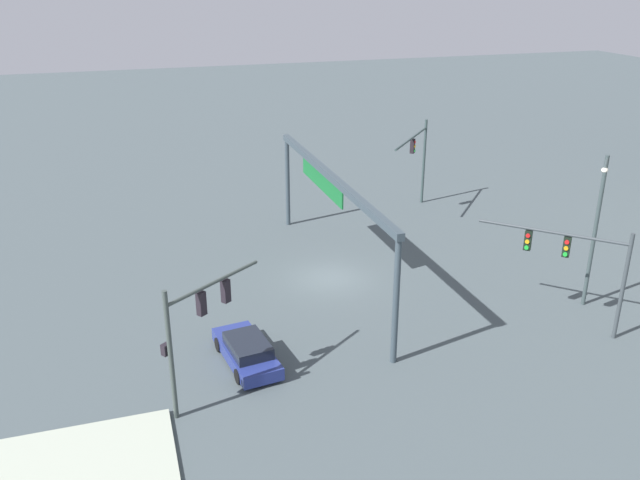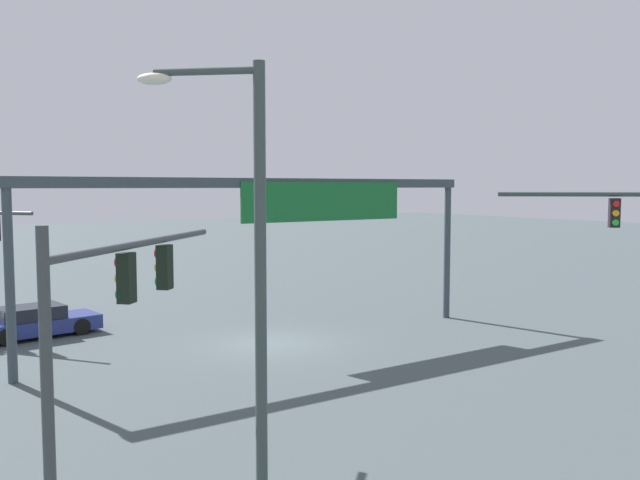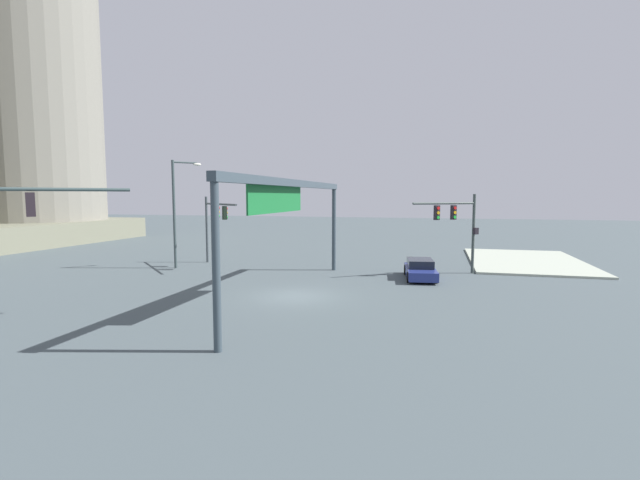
{
  "view_description": "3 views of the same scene",
  "coord_description": "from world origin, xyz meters",
  "px_view_note": "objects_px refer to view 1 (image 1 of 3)",
  "views": [
    {
      "loc": [
        31.49,
        -10.5,
        15.83
      ],
      "look_at": [
        -1.16,
        -0.2,
        1.85
      ],
      "focal_mm": 37.44,
      "sensor_mm": 36.0,
      "label": 1
    },
    {
      "loc": [
        12.13,
        21.05,
        5.76
      ],
      "look_at": [
        -1.19,
        1.33,
        3.85
      ],
      "focal_mm": 37.75,
      "sensor_mm": 36.0,
      "label": 2
    },
    {
      "loc": [
        -22.39,
        -7.11,
        5.24
      ],
      "look_at": [
        2.67,
        -0.59,
        2.73
      ],
      "focal_mm": 25.61,
      "sensor_mm": 36.0,
      "label": 3
    }
  ],
  "objects_px": {
    "streetlamp_curved_arm": "(596,223)",
    "traffic_signal_cross_street": "(194,320)",
    "traffic_signal_opposite_side": "(576,257)",
    "traffic_signal_near_corner": "(418,152)",
    "sedan_car_approaching": "(247,351)"
  },
  "relations": [
    {
      "from": "streetlamp_curved_arm",
      "to": "sedan_car_approaching",
      "type": "height_order",
      "value": "streetlamp_curved_arm"
    },
    {
      "from": "traffic_signal_near_corner",
      "to": "sedan_car_approaching",
      "type": "distance_m",
      "value": 22.49
    },
    {
      "from": "traffic_signal_opposite_side",
      "to": "sedan_car_approaching",
      "type": "xyz_separation_m",
      "value": [
        -1.52,
        -15.07,
        -3.09
      ]
    },
    {
      "from": "streetlamp_curved_arm",
      "to": "sedan_car_approaching",
      "type": "xyz_separation_m",
      "value": [
        0.03,
        -17.24,
        -3.93
      ]
    },
    {
      "from": "traffic_signal_near_corner",
      "to": "traffic_signal_opposite_side",
      "type": "xyz_separation_m",
      "value": [
        17.5,
        -0.35,
        -0.49
      ]
    },
    {
      "from": "streetlamp_curved_arm",
      "to": "traffic_signal_opposite_side",
      "type": "bearing_deg",
      "value": -12.31
    },
    {
      "from": "traffic_signal_near_corner",
      "to": "traffic_signal_opposite_side",
      "type": "distance_m",
      "value": 17.51
    },
    {
      "from": "traffic_signal_opposite_side",
      "to": "streetlamp_curved_arm",
      "type": "xyz_separation_m",
      "value": [
        -1.55,
        2.18,
        0.84
      ]
    },
    {
      "from": "traffic_signal_opposite_side",
      "to": "traffic_signal_cross_street",
      "type": "relative_size",
      "value": 0.97
    },
    {
      "from": "traffic_signal_near_corner",
      "to": "traffic_signal_opposite_side",
      "type": "bearing_deg",
      "value": 40.52
    },
    {
      "from": "traffic_signal_opposite_side",
      "to": "traffic_signal_cross_street",
      "type": "distance_m",
      "value": 17.4
    },
    {
      "from": "traffic_signal_cross_street",
      "to": "streetlamp_curved_arm",
      "type": "distance_m",
      "value": 19.71
    },
    {
      "from": "traffic_signal_cross_street",
      "to": "streetlamp_curved_arm",
      "type": "xyz_separation_m",
      "value": [
        -2.18,
        19.57,
        0.89
      ]
    },
    {
      "from": "streetlamp_curved_arm",
      "to": "traffic_signal_cross_street",
      "type": "bearing_deg",
      "value": -41.41
    },
    {
      "from": "traffic_signal_opposite_side",
      "to": "traffic_signal_near_corner",
      "type": "bearing_deg",
      "value": -46.28
    }
  ]
}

